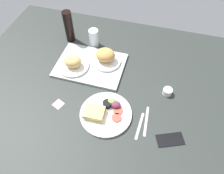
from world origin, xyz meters
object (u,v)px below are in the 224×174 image
serving_tray (90,65)px  cell_phone (170,139)px  bread_plate_near (73,63)px  espresso_cup (167,92)px  knife (146,121)px  drinking_glass (94,38)px  plate_with_salad (105,112)px  bread_plate_far (106,57)px  soda_bottle (69,27)px  fork (140,126)px  sticky_note (58,104)px

serving_tray → cell_phone: serving_tray is taller
bread_plate_near → cell_phone: bearing=-26.6°
espresso_cup → knife: size_ratio=0.29×
drinking_glass → plate_with_salad: bearing=-65.6°
bread_plate_near → knife: 60.34cm
knife → bread_plate_far: bearing=39.5°
soda_bottle → bread_plate_far: bearing=-26.9°
knife → cell_phone: size_ratio=1.32×
fork → plate_with_salad: bearing=86.3°
espresso_cup → cell_phone: size_ratio=0.39×
serving_tray → cell_phone: bearing=-34.0°
soda_bottle → fork: 86.89cm
bread_plate_far → plate_with_salad: 40.41cm
fork → sticky_note: 49.26cm
plate_with_salad → fork: 20.84cm
plate_with_salad → fork: plate_with_salad is taller
drinking_glass → espresso_cup: size_ratio=2.34×
bread_plate_far → cell_phone: size_ratio=1.33×
serving_tray → soda_bottle: 33.60cm
soda_bottle → espresso_cup: 82.62cm
bread_plate_near → espresso_cup: bread_plate_near is taller
serving_tray → fork: 54.41cm
bread_plate_far → espresso_cup: 46.06cm
plate_with_salad → soda_bottle: 70.90cm
serving_tray → bread_plate_near: size_ratio=2.20×
bread_plate_near → drinking_glass: drinking_glass is taller
serving_tray → bread_plate_far: 11.97cm
bread_plate_far → soda_bottle: size_ratio=0.80×
plate_with_salad → sticky_note: size_ratio=5.29×
cell_phone → bread_plate_far: bearing=114.6°
drinking_glass → soda_bottle: 19.61cm
soda_bottle → cell_phone: soda_bottle is taller
fork → soda_bottle: bearing=51.1°
plate_with_salad → bread_plate_near: bearing=137.2°
plate_with_salad → knife: 23.75cm
plate_with_salad → fork: bearing=-6.7°
soda_bottle → bread_plate_near: bearing=-64.1°
espresso_cup → plate_with_salad: bearing=-143.5°
plate_with_salad → soda_bottle: size_ratio=1.24×
espresso_cup → bread_plate_far: bearing=161.4°
plate_with_salad → fork: size_ratio=1.74×
bread_plate_far → espresso_cup: bread_plate_far is taller
plate_with_salad → sticky_note: plate_with_salad is taller
sticky_note → plate_with_salad: bearing=2.6°
serving_tray → soda_bottle: (-23.01, 21.83, 11.09)cm
bread_plate_far → cell_phone: 66.34cm
drinking_glass → bread_plate_near: bearing=-102.4°
soda_bottle → cell_phone: 102.25cm
espresso_cup → serving_tray: bearing=170.1°
knife → fork: bearing=139.5°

